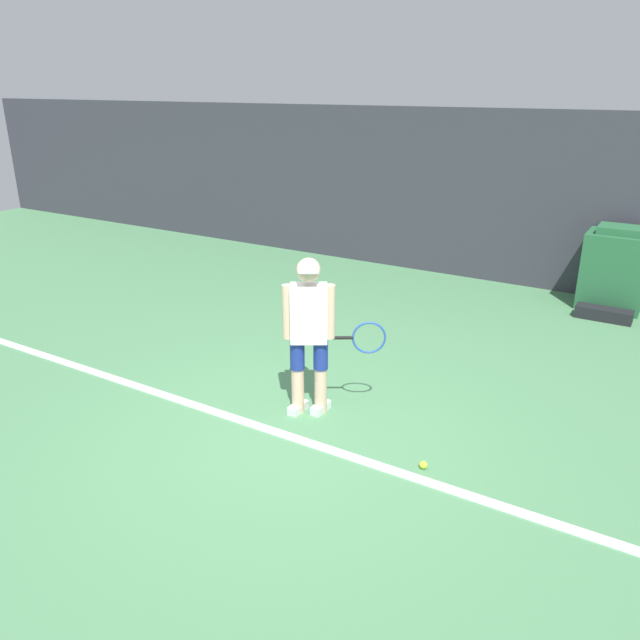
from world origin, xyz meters
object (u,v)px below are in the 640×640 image
(tennis_player, at_px, (310,330))
(tennis_ball, at_px, (423,465))
(covered_chair, at_px, (614,269))
(equipment_bag, at_px, (604,314))

(tennis_player, bearing_deg, tennis_ball, -45.89)
(tennis_ball, relative_size, covered_chair, 0.06)
(tennis_player, height_order, tennis_ball, tennis_player)
(tennis_ball, height_order, covered_chair, covered_chair)
(covered_chair, bearing_deg, equipment_bag, -88.45)
(tennis_player, height_order, equipment_bag, tennis_player)
(covered_chair, xyz_separation_m, equipment_bag, (0.02, -0.58, -0.48))
(tennis_ball, bearing_deg, tennis_player, 165.65)
(tennis_ball, distance_m, covered_chair, 5.17)
(tennis_player, height_order, covered_chair, tennis_player)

